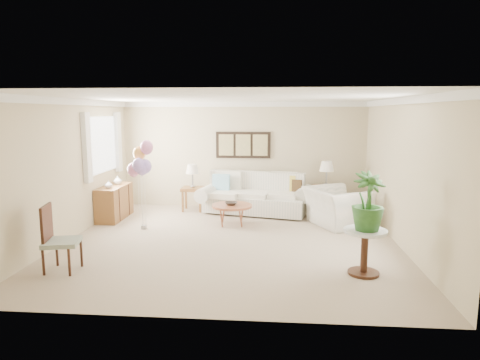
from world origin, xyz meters
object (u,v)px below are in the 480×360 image
(coffee_table, at_px, (232,206))
(accent_chair, at_px, (57,237))
(balloon_cluster, at_px, (141,162))
(sofa, at_px, (256,197))
(armchair, at_px, (337,207))

(coffee_table, height_order, accent_chair, accent_chair)
(coffee_table, relative_size, accent_chair, 0.85)
(coffee_table, height_order, balloon_cluster, balloon_cluster)
(sofa, bearing_deg, balloon_cluster, -143.60)
(sofa, bearing_deg, coffee_table, -112.22)
(accent_chair, relative_size, balloon_cluster, 0.55)
(armchair, relative_size, accent_chair, 1.20)
(coffee_table, bearing_deg, accent_chair, -129.03)
(armchair, bearing_deg, accent_chair, 97.93)
(sofa, distance_m, armchair, 1.99)
(armchair, bearing_deg, balloon_cluster, 73.68)
(accent_chair, bearing_deg, balloon_cluster, 76.52)
(sofa, xyz_separation_m, armchair, (1.73, -0.98, 0.02))
(accent_chair, bearing_deg, coffee_table, 50.97)
(coffee_table, bearing_deg, sofa, 67.78)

